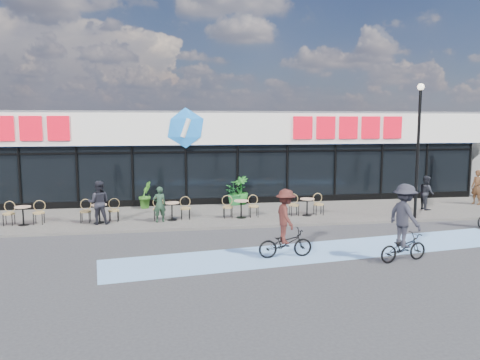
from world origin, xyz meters
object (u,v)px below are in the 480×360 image
object	(u,v)px
patron_left	(159,204)
cyclist_a	(404,226)
potted_plant_right	(240,190)
patron_right	(99,202)
pedestrian_b	(426,193)
potted_plant_mid	(234,193)
pedestrian_a	(477,187)
lamp_post	(418,140)
potted_plant_left	(145,195)

from	to	relation	value
patron_left	cyclist_a	size ratio (longest dim) A/B	0.62
cyclist_a	potted_plant_right	bearing A→B (deg)	108.59
patron_right	pedestrian_b	bearing A→B (deg)	-175.21
potted_plant_right	cyclist_a	distance (m)	10.22
potted_plant_mid	pedestrian_a	bearing A→B (deg)	-8.68
lamp_post	pedestrian_a	world-z (taller)	lamp_post
potted_plant_left	pedestrian_b	world-z (taller)	pedestrian_b
lamp_post	patron_left	world-z (taller)	lamp_post
pedestrian_b	potted_plant_left	bearing A→B (deg)	81.77
lamp_post	potted_plant_right	bearing A→B (deg)	146.23
potted_plant_left	pedestrian_a	bearing A→B (deg)	-5.86
lamp_post	patron_right	distance (m)	13.08
potted_plant_left	pedestrian_a	size ratio (longest dim) A/B	0.73
potted_plant_mid	potted_plant_right	bearing A→B (deg)	17.53
potted_plant_left	patron_right	distance (m)	3.62
potted_plant_mid	cyclist_a	size ratio (longest dim) A/B	0.51
pedestrian_a	cyclist_a	distance (m)	11.23
potted_plant_left	lamp_post	bearing A→B (deg)	-20.52
pedestrian_a	potted_plant_mid	bearing A→B (deg)	-116.84
potted_plant_left	patron_left	world-z (taller)	patron_left
patron_left	pedestrian_b	distance (m)	12.02
lamp_post	potted_plant_mid	bearing A→B (deg)	148.18
potted_plant_left	patron_right	bearing A→B (deg)	-117.37
potted_plant_left	cyclist_a	xyz separation A→B (m)	(7.78, -9.43, 0.36)
pedestrian_a	pedestrian_b	world-z (taller)	pedestrian_a
potted_plant_right	patron_left	bearing A→B (deg)	-138.03
potted_plant_left	patron_right	world-z (taller)	patron_right
potted_plant_mid	pedestrian_b	world-z (taller)	pedestrian_b
pedestrian_a	pedestrian_b	bearing A→B (deg)	-93.39
potted_plant_left	potted_plant_mid	distance (m)	4.19
potted_plant_left	pedestrian_a	xyz separation A→B (m)	(15.86, -1.63, 0.22)
pedestrian_b	cyclist_a	xyz separation A→B (m)	(-4.89, -6.96, 0.19)
pedestrian_b	potted_plant_right	bearing A→B (deg)	74.28
potted_plant_mid	patron_right	size ratio (longest dim) A/B	0.69
potted_plant_left	pedestrian_b	distance (m)	12.92
patron_left	pedestrian_b	size ratio (longest dim) A/B	0.92
pedestrian_b	cyclist_a	world-z (taller)	cyclist_a
lamp_post	patron_right	xyz separation A→B (m)	(-12.82, 0.97, -2.40)
cyclist_a	potted_plant_mid	bearing A→B (deg)	110.59
potted_plant_left	potted_plant_mid	world-z (taller)	potted_plant_left
potted_plant_left	patron_right	xyz separation A→B (m)	(-1.66, -3.21, 0.25)
lamp_post	pedestrian_b	xyz separation A→B (m)	(1.51, 1.71, -2.48)
potted_plant_right	patron_left	distance (m)	5.18
potted_plant_mid	pedestrian_a	distance (m)	11.81
potted_plant_right	cyclist_a	bearing A→B (deg)	-71.41
potted_plant_right	patron_left	world-z (taller)	patron_left
potted_plant_right	cyclist_a	size ratio (longest dim) A/B	0.59
lamp_post	potted_plant_right	size ratio (longest dim) A/B	4.04
potted_plant_mid	pedestrian_b	bearing A→B (deg)	-17.15
patron_right	potted_plant_right	bearing A→B (deg)	-148.89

